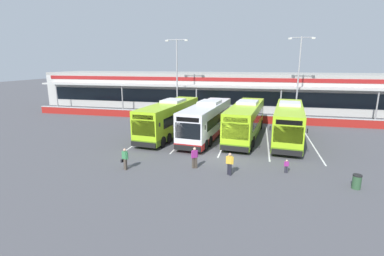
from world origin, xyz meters
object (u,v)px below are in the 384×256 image
object	(u,v)px
litter_bin	(357,182)
coach_bus_right_centre	(288,123)
pedestrian_child	(286,166)
pedestrian_near_bin	(230,163)
coach_bus_leftmost	(170,119)
lamp_post_centre	(299,74)
coach_bus_left_centre	(207,121)
pedestrian_with_handbag	(125,158)
lamp_post_west	(177,73)
coach_bus_centre	(245,121)
pedestrian_in_dark_coat	(195,157)

from	to	relation	value
litter_bin	coach_bus_right_centre	bearing A→B (deg)	106.29
pedestrian_child	pedestrian_near_bin	distance (m)	4.16
coach_bus_leftmost	lamp_post_centre	bearing A→B (deg)	37.11
pedestrian_child	pedestrian_near_bin	size ratio (longest dim) A/B	0.62
coach_bus_left_centre	coach_bus_right_centre	world-z (taller)	same
pedestrian_with_handbag	lamp_post_west	world-z (taller)	lamp_post_west
pedestrian_with_handbag	lamp_post_west	xyz separation A→B (m)	(-2.15, 21.31, 5.43)
coach_bus_leftmost	litter_bin	distance (m)	18.74
coach_bus_left_centre	pedestrian_child	bearing A→B (deg)	-49.19
pedestrian_child	lamp_post_west	world-z (taller)	lamp_post_west
pedestrian_with_handbag	lamp_post_west	size ratio (longest dim) A/B	0.15
coach_bus_left_centre	lamp_post_west	size ratio (longest dim) A/B	1.12
coach_bus_right_centre	pedestrian_near_bin	xyz separation A→B (m)	(-4.83, -10.52, -0.91)
lamp_post_west	lamp_post_centre	distance (m)	16.49
coach_bus_left_centre	pedestrian_near_bin	distance (m)	10.42
lamp_post_west	coach_bus_left_centre	bearing A→B (deg)	-59.33
coach_bus_centre	lamp_post_centre	size ratio (longest dim) A/B	1.12
coach_bus_right_centre	pedestrian_with_handbag	size ratio (longest dim) A/B	7.62
coach_bus_leftmost	pedestrian_in_dark_coat	world-z (taller)	coach_bus_leftmost
pedestrian_child	lamp_post_centre	distance (m)	20.44
lamp_post_west	pedestrian_near_bin	bearing A→B (deg)	-64.54
pedestrian_in_dark_coat	pedestrian_near_bin	bearing A→B (deg)	-14.96
lamp_post_centre	coach_bus_right_centre	bearing A→B (deg)	-100.34
coach_bus_left_centre	coach_bus_leftmost	bearing A→B (deg)	178.01
coach_bus_right_centre	litter_bin	size ratio (longest dim) A/B	13.27
pedestrian_with_handbag	lamp_post_centre	bearing A→B (deg)	56.24
pedestrian_in_dark_coat	litter_bin	distance (m)	10.78
coach_bus_left_centre	pedestrian_with_handbag	world-z (taller)	coach_bus_left_centre
pedestrian_in_dark_coat	lamp_post_centre	xyz separation A→B (m)	(9.38, 20.00, 5.42)
coach_bus_left_centre	pedestrian_child	distance (m)	11.32
coach_bus_centre	coach_bus_right_centre	world-z (taller)	same
coach_bus_left_centre	pedestrian_near_bin	bearing A→B (deg)	-70.81
coach_bus_right_centre	litter_bin	distance (m)	11.45
coach_bus_leftmost	coach_bus_right_centre	distance (m)	12.39
coach_bus_leftmost	lamp_post_west	xyz separation A→B (m)	(-2.26, 10.63, 4.50)
coach_bus_right_centre	pedestrian_child	bearing A→B (deg)	-95.52
coach_bus_left_centre	lamp_post_centre	distance (m)	15.54
pedestrian_near_bin	pedestrian_child	bearing A→B (deg)	18.21
pedestrian_near_bin	litter_bin	xyz separation A→B (m)	(8.02, -0.40, -0.41)
coach_bus_centre	pedestrian_in_dark_coat	bearing A→B (deg)	-108.12
coach_bus_right_centre	pedestrian_child	world-z (taller)	coach_bus_right_centre
coach_bus_left_centre	pedestrian_with_handbag	distance (m)	11.40
coach_bus_right_centre	pedestrian_near_bin	size ratio (longest dim) A/B	7.62
coach_bus_right_centre	pedestrian_with_handbag	distance (m)	16.83
pedestrian_in_dark_coat	pedestrian_near_bin	size ratio (longest dim) A/B	1.00
pedestrian_child	lamp_post_centre	xyz separation A→B (m)	(2.75, 19.42, 5.75)
lamp_post_west	coach_bus_centre	bearing A→B (deg)	-43.94
coach_bus_left_centre	coach_bus_centre	world-z (taller)	same
coach_bus_left_centre	coach_bus_centre	xyz separation A→B (m)	(3.96, 0.80, 0.00)
pedestrian_in_dark_coat	coach_bus_right_centre	bearing A→B (deg)	52.51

